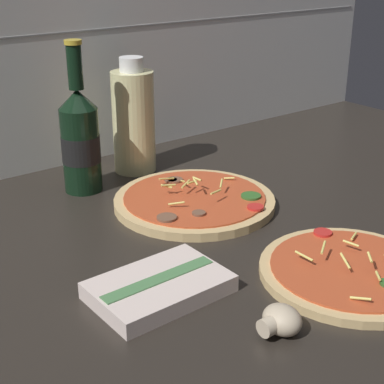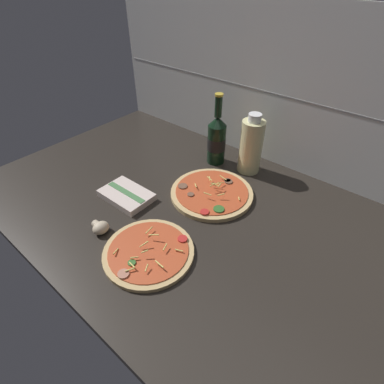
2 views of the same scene
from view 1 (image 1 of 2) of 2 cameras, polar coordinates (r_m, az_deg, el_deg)
counter_slab at (r=101.38cm, az=5.78°, el=-3.51°), size 160.00×90.00×2.50cm
tile_backsplash at (r=128.73cm, az=-8.09°, el=15.45°), size 160.00×1.13×60.00cm
pizza_near at (r=87.15cm, az=15.13°, el=-7.42°), size 25.87×25.87×4.05cm
pizza_far at (r=106.10cm, az=0.25°, el=-0.85°), size 29.04×29.04×4.98cm
beer_bottle at (r=111.83cm, az=-10.78°, el=5.08°), size 7.26×7.26×28.31cm
oil_bottle at (r=120.65cm, az=-5.69°, el=6.96°), size 8.62×8.62×23.44cm
mushroom_left at (r=73.15cm, az=8.58°, el=-12.21°), size 5.45×5.19×3.63cm
dish_towel at (r=79.91cm, az=-3.19°, el=-9.17°), size 18.10×12.13×2.56cm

